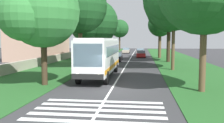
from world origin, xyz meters
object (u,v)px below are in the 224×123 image
Objects in this scene: trailing_car_3 at (126,51)px; roadside_tree_right_0 at (173,2)px; coach_bus at (100,55)px; trailing_car_2 at (140,52)px; roadside_tree_left_1 at (79,8)px; roadside_building at (40,40)px; trailing_car_0 at (116,57)px; roadside_tree_left_2 at (40,13)px; roadside_tree_right_1 at (168,12)px; roadside_tree_right_3 at (159,25)px; utility_pole at (81,35)px; trailing_car_1 at (141,54)px; roadside_tree_left_3 at (94,24)px; roadside_tree_left_0 at (119,29)px.

roadside_tree_right_0 is at bearing -167.55° from trailing_car_3.
coach_bus reaches higher than trailing_car_2.
roadside_tree_left_1 is 0.77× the size of roadside_building.
coach_bus is 2.60× the size of trailing_car_0.
roadside_tree_left_2 is 24.54m from roadside_tree_right_1.
trailing_car_2 is 30.27m from roadside_tree_right_0.
roadside_building is at bearing 82.69° from roadside_tree_right_1.
trailing_car_0 is 12.03m from roadside_tree_right_3.
roadside_tree_right_0 is 25.88m from roadside_building.
utility_pole is at bearing 129.68° from roadside_tree_right_1.
roadside_tree_left_3 is (-9.61, 7.66, 5.49)m from trailing_car_1.
roadside_tree_right_3 is at bearing -155.41° from trailing_car_3.
roadside_tree_left_0 is 42.54m from roadside_tree_right_1.
trailing_car_1 is at bearing -24.28° from trailing_car_0.
roadside_tree_left_0 is 1.16× the size of roadside_tree_left_2.
roadside_tree_right_1 is at bearing -2.56° from roadside_tree_right_0.
trailing_car_0 is 0.50× the size of roadside_tree_left_2.
roadside_building is (-21.53, 14.27, 2.78)m from trailing_car_3.
roadside_tree_left_0 reaches higher than trailing_car_0.
roadside_tree_right_1 is (10.16, -0.45, -0.07)m from roadside_tree_right_0.
trailing_car_1 is 0.50× the size of roadside_tree_right_3.
roadside_tree_right_3 is (-1.42, -3.44, 5.58)m from trailing_car_1.
trailing_car_0 is 0.37× the size of roadside_tree_right_0.
roadside_tree_left_0 is 0.85× the size of roadside_tree_right_0.
roadside_tree_right_1 reaches higher than roadside_tree_right_3.
trailing_car_3 is 36.14m from roadside_tree_right_0.
roadside_tree_left_1 is 1.08× the size of roadside_tree_left_3.
roadside_tree_left_2 reaches higher than coach_bus.
roadside_building is (-16.08, 18.03, 2.78)m from trailing_car_2.
roadside_building reaches higher than trailing_car_2.
coach_bus is 1.11× the size of roadside_tree_left_3.
trailing_car_0 is at bearing -80.34° from roadside_tree_left_3.
utility_pole is (-28.50, 7.19, 3.44)m from trailing_car_2.
coach_bus is at bearing 163.71° from roadside_tree_right_3.
trailing_car_3 is at bearing 34.60° from trailing_car_2.
roadside_building is (2.21, 14.17, 2.78)m from trailing_car_0.
trailing_car_2 is 41.35m from roadside_tree_left_2.
roadside_tree_left_1 is at bearing 91.96° from roadside_tree_right_0.
roadside_tree_right_0 is at bearing -120.75° from roadside_building.
roadside_tree_right_1 is 8.43m from roadside_tree_right_3.
coach_bus is 26.50m from trailing_car_1.
trailing_car_2 is at bearing 12.85° from roadside_tree_right_1.
coach_bus is 17.49m from roadside_tree_left_3.
utility_pole is (6.98, 3.59, 1.96)m from coach_bus.
roadside_tree_right_1 reaches higher than trailing_car_1.
roadside_tree_left_0 reaches higher than trailing_car_3.
roadside_tree_right_3 is at bearing 4.76° from roadside_tree_right_1.
roadside_tree_left_2 is at bearing 175.42° from trailing_car_3.
trailing_car_0 is 1.00× the size of trailing_car_1.
roadside_tree_left_2 is (-62.40, 0.36, -1.28)m from roadside_tree_left_0.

